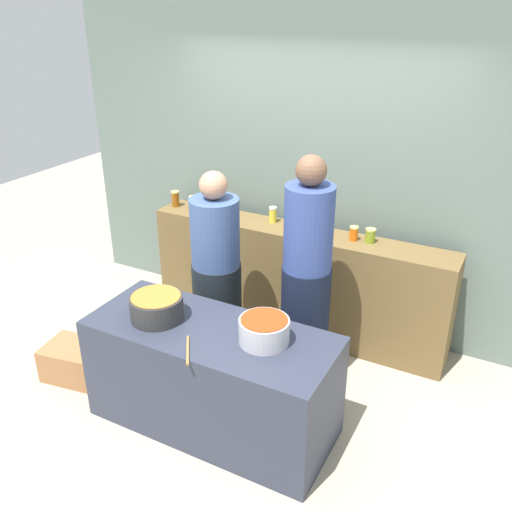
{
  "coord_description": "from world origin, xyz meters",
  "views": [
    {
      "loc": [
        1.7,
        -2.87,
        2.77
      ],
      "look_at": [
        0.0,
        0.35,
        1.05
      ],
      "focal_mm": 38.49,
      "sensor_mm": 36.0,
      "label": 1
    }
  ],
  "objects_px": {
    "bread_crate": "(74,361)",
    "preserve_jar_6": "(354,233)",
    "preserve_jar_5": "(325,231)",
    "cook_with_tongs": "(217,281)",
    "cooking_pot_left": "(157,307)",
    "cooking_pot_center": "(264,331)",
    "preserve_jar_4": "(273,215)",
    "preserve_jar_3": "(227,212)",
    "cook_in_cap": "(306,288)",
    "preserve_jar_1": "(193,204)",
    "preserve_jar_7": "(370,236)",
    "wooden_spoon": "(188,350)",
    "preserve_jar_0": "(175,199)",
    "preserve_jar_2": "(208,208)"
  },
  "relations": [
    {
      "from": "bread_crate",
      "to": "preserve_jar_6",
      "type": "bearing_deg",
      "value": 39.98
    },
    {
      "from": "preserve_jar_5",
      "to": "cook_with_tongs",
      "type": "xyz_separation_m",
      "value": [
        -0.64,
        -0.67,
        -0.31
      ]
    },
    {
      "from": "cooking_pot_left",
      "to": "preserve_jar_5",
      "type": "bearing_deg",
      "value": 64.84
    },
    {
      "from": "cooking_pot_center",
      "to": "preserve_jar_4",
      "type": "bearing_deg",
      "value": 114.36
    },
    {
      "from": "cooking_pot_left",
      "to": "cook_with_tongs",
      "type": "bearing_deg",
      "value": 88.34
    },
    {
      "from": "preserve_jar_3",
      "to": "preserve_jar_5",
      "type": "xyz_separation_m",
      "value": [
        0.94,
        -0.01,
        0.01
      ]
    },
    {
      "from": "cooking_pot_center",
      "to": "bread_crate",
      "type": "xyz_separation_m",
      "value": [
        -1.65,
        -0.1,
        -0.73
      ]
    },
    {
      "from": "preserve_jar_4",
      "to": "cook_in_cap",
      "type": "bearing_deg",
      "value": -49.05
    },
    {
      "from": "preserve_jar_5",
      "to": "cook_in_cap",
      "type": "height_order",
      "value": "cook_in_cap"
    },
    {
      "from": "preserve_jar_1",
      "to": "bread_crate",
      "type": "relative_size",
      "value": 0.33
    },
    {
      "from": "preserve_jar_1",
      "to": "preserve_jar_7",
      "type": "relative_size",
      "value": 1.24
    },
    {
      "from": "preserve_jar_1",
      "to": "wooden_spoon",
      "type": "relative_size",
      "value": 0.49
    },
    {
      "from": "preserve_jar_4",
      "to": "cook_with_tongs",
      "type": "bearing_deg",
      "value": -97.99
    },
    {
      "from": "preserve_jar_7",
      "to": "cooking_pot_center",
      "type": "distance_m",
      "value": 1.42
    },
    {
      "from": "cook_with_tongs",
      "to": "cooking_pot_left",
      "type": "bearing_deg",
      "value": -91.66
    },
    {
      "from": "bread_crate",
      "to": "preserve_jar_1",
      "type": "bearing_deg",
      "value": 80.4
    },
    {
      "from": "preserve_jar_4",
      "to": "preserve_jar_7",
      "type": "xyz_separation_m",
      "value": [
        0.89,
        -0.03,
        -0.01
      ]
    },
    {
      "from": "preserve_jar_0",
      "to": "bread_crate",
      "type": "height_order",
      "value": "preserve_jar_0"
    },
    {
      "from": "preserve_jar_3",
      "to": "cooking_pot_center",
      "type": "relative_size",
      "value": 0.32
    },
    {
      "from": "preserve_jar_3",
      "to": "preserve_jar_5",
      "type": "relative_size",
      "value": 0.87
    },
    {
      "from": "wooden_spoon",
      "to": "bread_crate",
      "type": "distance_m",
      "value": 1.45
    },
    {
      "from": "cooking_pot_left",
      "to": "cook_in_cap",
      "type": "height_order",
      "value": "cook_in_cap"
    },
    {
      "from": "cooking_pot_center",
      "to": "preserve_jar_7",
      "type": "bearing_deg",
      "value": 80.06
    },
    {
      "from": "preserve_jar_0",
      "to": "preserve_jar_4",
      "type": "relative_size",
      "value": 1.06
    },
    {
      "from": "wooden_spoon",
      "to": "preserve_jar_5",
      "type": "bearing_deg",
      "value": 81.1
    },
    {
      "from": "preserve_jar_4",
      "to": "bread_crate",
      "type": "relative_size",
      "value": 0.31
    },
    {
      "from": "wooden_spoon",
      "to": "preserve_jar_4",
      "type": "bearing_deg",
      "value": 98.98
    },
    {
      "from": "preserve_jar_3",
      "to": "cooking_pot_left",
      "type": "xyz_separation_m",
      "value": [
        0.28,
        -1.42,
        -0.16
      ]
    },
    {
      "from": "preserve_jar_3",
      "to": "cooking_pot_center",
      "type": "distance_m",
      "value": 1.7
    },
    {
      "from": "preserve_jar_1",
      "to": "cook_with_tongs",
      "type": "relative_size",
      "value": 0.09
    },
    {
      "from": "preserve_jar_3",
      "to": "bread_crate",
      "type": "height_order",
      "value": "preserve_jar_3"
    },
    {
      "from": "preserve_jar_1",
      "to": "wooden_spoon",
      "type": "distance_m",
      "value": 1.96
    },
    {
      "from": "cooking_pot_left",
      "to": "cook_with_tongs",
      "type": "height_order",
      "value": "cook_with_tongs"
    },
    {
      "from": "preserve_jar_5",
      "to": "bread_crate",
      "type": "bearing_deg",
      "value": -137.18
    },
    {
      "from": "cooking_pot_left",
      "to": "preserve_jar_7",
      "type": "bearing_deg",
      "value": 55.54
    },
    {
      "from": "preserve_jar_4",
      "to": "preserve_jar_7",
      "type": "bearing_deg",
      "value": -1.75
    },
    {
      "from": "preserve_jar_3",
      "to": "preserve_jar_7",
      "type": "xyz_separation_m",
      "value": [
        1.3,
        0.06,
        0.01
      ]
    },
    {
      "from": "cooking_pot_center",
      "to": "cook_in_cap",
      "type": "xyz_separation_m",
      "value": [
        -0.0,
        0.68,
        -0.03
      ]
    },
    {
      "from": "cook_in_cap",
      "to": "preserve_jar_1",
      "type": "bearing_deg",
      "value": 155.56
    },
    {
      "from": "preserve_jar_3",
      "to": "bread_crate",
      "type": "distance_m",
      "value": 1.79
    },
    {
      "from": "preserve_jar_3",
      "to": "preserve_jar_2",
      "type": "bearing_deg",
      "value": -167.99
    },
    {
      "from": "preserve_jar_0",
      "to": "cook_in_cap",
      "type": "bearing_deg",
      "value": -22.4
    },
    {
      "from": "preserve_jar_1",
      "to": "preserve_jar_6",
      "type": "xyz_separation_m",
      "value": [
        1.52,
        0.05,
        -0.01
      ]
    },
    {
      "from": "preserve_jar_4",
      "to": "cooking_pot_left",
      "type": "xyz_separation_m",
      "value": [
        -0.13,
        -1.51,
        -0.18
      ]
    },
    {
      "from": "wooden_spoon",
      "to": "cook_with_tongs",
      "type": "relative_size",
      "value": 0.18
    },
    {
      "from": "preserve_jar_1",
      "to": "cook_in_cap",
      "type": "xyz_separation_m",
      "value": [
        1.4,
        -0.64,
        -0.22
      ]
    },
    {
      "from": "cook_in_cap",
      "to": "cooking_pot_left",
      "type": "bearing_deg",
      "value": -134.9
    },
    {
      "from": "wooden_spoon",
      "to": "cook_in_cap",
      "type": "distance_m",
      "value": 1.07
    },
    {
      "from": "bread_crate",
      "to": "preserve_jar_4",
      "type": "bearing_deg",
      "value": 56.62
    },
    {
      "from": "preserve_jar_0",
      "to": "preserve_jar_3",
      "type": "height_order",
      "value": "preserve_jar_0"
    }
  ]
}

